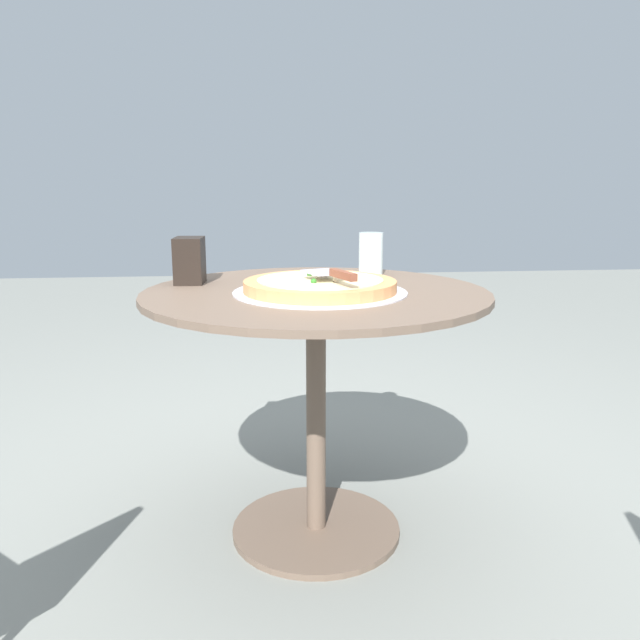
{
  "coord_description": "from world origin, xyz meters",
  "views": [
    {
      "loc": [
        0.15,
        1.64,
        0.97
      ],
      "look_at": [
        -0.01,
        0.04,
        0.62
      ],
      "focal_mm": 36.09,
      "sensor_mm": 36.0,
      "label": 1
    }
  ],
  "objects_px": {
    "patio_table": "(316,354)",
    "pizza_server": "(333,273)",
    "napkin_dispenser": "(190,260)",
    "pizza_on_tray": "(320,286)",
    "drinking_cup": "(371,254)"
  },
  "relations": [
    {
      "from": "drinking_cup",
      "to": "napkin_dispenser",
      "type": "bearing_deg",
      "value": 10.02
    },
    {
      "from": "pizza_on_tray",
      "to": "napkin_dispenser",
      "type": "height_order",
      "value": "napkin_dispenser"
    },
    {
      "from": "pizza_on_tray",
      "to": "drinking_cup",
      "type": "height_order",
      "value": "drinking_cup"
    },
    {
      "from": "patio_table",
      "to": "drinking_cup",
      "type": "distance_m",
      "value": 0.39
    },
    {
      "from": "pizza_server",
      "to": "drinking_cup",
      "type": "distance_m",
      "value": 0.38
    },
    {
      "from": "patio_table",
      "to": "pizza_server",
      "type": "distance_m",
      "value": 0.25
    },
    {
      "from": "pizza_server",
      "to": "patio_table",
      "type": "bearing_deg",
      "value": -71.94
    },
    {
      "from": "pizza_on_tray",
      "to": "drinking_cup",
      "type": "bearing_deg",
      "value": -122.49
    },
    {
      "from": "pizza_on_tray",
      "to": "pizza_server",
      "type": "distance_m",
      "value": 0.08
    },
    {
      "from": "napkin_dispenser",
      "to": "pizza_on_tray",
      "type": "bearing_deg",
      "value": 64.48
    },
    {
      "from": "patio_table",
      "to": "pizza_server",
      "type": "relative_size",
      "value": 4.21
    },
    {
      "from": "drinking_cup",
      "to": "napkin_dispenser",
      "type": "distance_m",
      "value": 0.53
    },
    {
      "from": "patio_table",
      "to": "napkin_dispenser",
      "type": "height_order",
      "value": "napkin_dispenser"
    },
    {
      "from": "pizza_on_tray",
      "to": "napkin_dispenser",
      "type": "distance_m",
      "value": 0.4
    },
    {
      "from": "patio_table",
      "to": "pizza_server",
      "type": "xyz_separation_m",
      "value": [
        -0.03,
        0.1,
        0.23
      ]
    }
  ]
}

